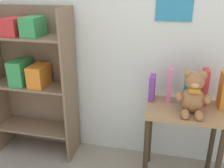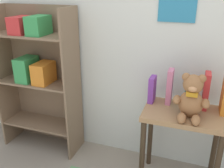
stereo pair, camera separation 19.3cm
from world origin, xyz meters
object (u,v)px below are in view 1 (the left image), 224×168
Objects in this scene: teddy_bear at (193,95)px; book_standing_teal at (186,92)px; book_standing_pink at (169,84)px; book_standing_orange at (223,90)px; book_standing_red at (204,87)px; book_standing_purple at (152,88)px; display_table at (183,123)px; bookshelf_side at (33,74)px.

book_standing_teal is at bearing 102.78° from teddy_bear.
book_standing_pink reaches higher than book_standing_orange.
book_standing_teal is at bearing -8.07° from book_standing_pink.
book_standing_red is at bearing 0.09° from book_standing_pink.
teddy_bear is 1.14× the size of book_standing_red.
book_standing_orange reaches higher than book_standing_purple.
book_standing_red is at bearing 40.69° from display_table.
book_standing_red reaches higher than book_standing_purple.
bookshelf_side reaches higher than book_standing_teal.
bookshelf_side reaches higher than book_standing_red.
teddy_bear is 0.20m from book_standing_red.
display_table is 2.36× the size of book_standing_red.
book_standing_purple is at bearing -2.40° from bookshelf_side.
book_standing_red is (0.38, 0.01, 0.04)m from book_standing_purple.
book_standing_teal is (1.28, -0.05, -0.02)m from bookshelf_side.
book_standing_purple is (-0.25, 0.09, 0.22)m from display_table.
book_standing_purple is at bearing 178.29° from book_standing_teal.
display_table is 2.39× the size of book_standing_pink.
teddy_bear is at bearing -78.05° from book_standing_teal.
teddy_bear is 0.17m from book_standing_teal.
display_table is 2.44× the size of book_standing_orange.
book_standing_purple is at bearing -173.40° from book_standing_pink.
display_table is 0.31m from book_standing_pink.
book_standing_orange is at bearing 0.80° from book_standing_purple.
teddy_bear is at bearing -8.71° from bookshelf_side.
display_table is 0.35m from book_standing_purple.
book_standing_teal is (0.25, -0.00, -0.01)m from book_standing_purple.
book_standing_pink is 1.44× the size of book_standing_teal.
teddy_bear is 1.55× the size of book_standing_purple.
book_standing_teal is (-0.00, 0.09, 0.22)m from display_table.
book_standing_teal is (0.13, -0.02, -0.04)m from book_standing_pink.
teddy_bear is at bearing -118.64° from book_standing_red.
book_standing_purple is 0.13m from book_standing_pink.
teddy_bear is at bearing -27.23° from book_standing_purple.
book_standing_teal is 0.26m from book_standing_orange.
book_standing_orange is at bearing -10.66° from book_standing_red.
book_standing_purple is 0.76× the size of book_standing_orange.
book_standing_orange reaches higher than book_standing_teal.
book_standing_pink is (-0.13, 0.11, 0.26)m from display_table.
display_table is 0.24m from book_standing_teal.
teddy_bear reaches higher than book_standing_purple.
teddy_bear is at bearing -46.88° from book_standing_pink.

